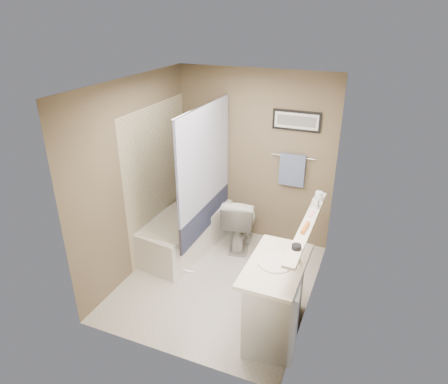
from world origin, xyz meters
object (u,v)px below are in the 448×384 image
at_px(bathtub, 185,231).
at_px(candle_bowl_near, 296,247).
at_px(vanity, 275,300).
at_px(glass_jar, 319,196).
at_px(soap_bottle, 316,201).
at_px(toilet, 241,221).
at_px(hair_brush_front, 305,227).

relative_size(bathtub, candle_bowl_near, 16.67).
relative_size(bathtub, vanity, 1.67).
relative_size(vanity, candle_bowl_near, 10.00).
xyz_separation_m(candle_bowl_near, glass_jar, (0.00, 1.08, 0.03)).
distance_m(glass_jar, soap_bottle, 0.20).
bearing_deg(bathtub, soap_bottle, -1.96).
bearing_deg(vanity, toilet, 114.85).
bearing_deg(hair_brush_front, toilet, 133.19).
relative_size(vanity, hair_brush_front, 4.09).
distance_m(hair_brush_front, soap_bottle, 0.52).
bearing_deg(glass_jar, vanity, -100.58).
bearing_deg(hair_brush_front, soap_bottle, 90.00).
height_order(hair_brush_front, glass_jar, glass_jar).
xyz_separation_m(vanity, soap_bottle, (0.19, 0.79, 0.79)).
bearing_deg(candle_bowl_near, hair_brush_front, 90.00).
bearing_deg(vanity, soap_bottle, 69.61).
bearing_deg(soap_bottle, candle_bowl_near, -90.00).
xyz_separation_m(bathtub, toilet, (0.70, 0.35, 0.14)).
bearing_deg(glass_jar, toilet, 157.70).
distance_m(candle_bowl_near, glass_jar, 1.08).
relative_size(toilet, vanity, 0.86).
xyz_separation_m(bathtub, vanity, (1.60, -1.08, 0.15)).
height_order(bathtub, soap_bottle, soap_bottle).
xyz_separation_m(bathtub, hair_brush_front, (1.79, -0.81, 0.89)).
xyz_separation_m(hair_brush_front, glass_jar, (0.00, 0.71, 0.03)).
xyz_separation_m(vanity, hair_brush_front, (0.19, 0.28, 0.74)).
xyz_separation_m(hair_brush_front, soap_bottle, (0.00, 0.51, 0.05)).
bearing_deg(toilet, candle_bowl_near, 115.36).
bearing_deg(candle_bowl_near, toilet, 125.38).
bearing_deg(toilet, glass_jar, 147.68).
relative_size(toilet, hair_brush_front, 3.52).
bearing_deg(bathtub, glass_jar, 4.27).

